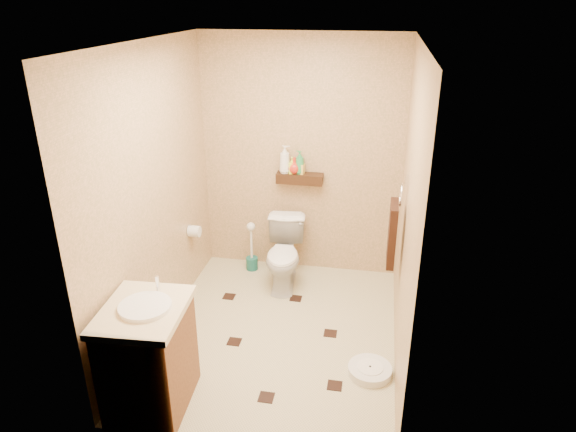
# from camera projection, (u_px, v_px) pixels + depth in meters

# --- Properties ---
(ground) EXTENTS (2.50, 2.50, 0.00)m
(ground) POSITION_uv_depth(u_px,v_px,m) (277.00, 334.00, 4.43)
(ground) COLOR beige
(ground) RESTS_ON ground
(wall_back) EXTENTS (2.00, 0.04, 2.40)m
(wall_back) POSITION_uv_depth(u_px,v_px,m) (301.00, 159.00, 5.08)
(wall_back) COLOR tan
(wall_back) RESTS_ON ground
(wall_front) EXTENTS (2.00, 0.04, 2.40)m
(wall_front) POSITION_uv_depth(u_px,v_px,m) (229.00, 290.00, 2.83)
(wall_front) COLOR tan
(wall_front) RESTS_ON ground
(wall_left) EXTENTS (0.04, 2.50, 2.40)m
(wall_left) POSITION_uv_depth(u_px,v_px,m) (154.00, 197.00, 4.12)
(wall_left) COLOR tan
(wall_left) RESTS_ON ground
(wall_right) EXTENTS (0.04, 2.50, 2.40)m
(wall_right) POSITION_uv_depth(u_px,v_px,m) (408.00, 215.00, 3.79)
(wall_right) COLOR tan
(wall_right) RESTS_ON ground
(ceiling) EXTENTS (2.00, 2.50, 0.02)m
(ceiling) POSITION_uv_depth(u_px,v_px,m) (274.00, 42.00, 3.48)
(ceiling) COLOR silver
(ceiling) RESTS_ON wall_back
(wall_shelf) EXTENTS (0.46, 0.14, 0.10)m
(wall_shelf) POSITION_uv_depth(u_px,v_px,m) (300.00, 178.00, 5.08)
(wall_shelf) COLOR #341D0E
(wall_shelf) RESTS_ON wall_back
(floor_accents) EXTENTS (1.24, 1.45, 0.01)m
(floor_accents) POSITION_uv_depth(u_px,v_px,m) (280.00, 338.00, 4.37)
(floor_accents) COLOR black
(floor_accents) RESTS_ON ground
(toilet) EXTENTS (0.43, 0.68, 0.66)m
(toilet) POSITION_uv_depth(u_px,v_px,m) (284.00, 255.00, 5.07)
(toilet) COLOR white
(toilet) RESTS_ON ground
(vanity) EXTENTS (0.58, 0.69, 0.92)m
(vanity) POSITION_uv_depth(u_px,v_px,m) (149.00, 356.00, 3.53)
(vanity) COLOR brown
(vanity) RESTS_ON ground
(bathroom_scale) EXTENTS (0.43, 0.43, 0.07)m
(bathroom_scale) POSITION_uv_depth(u_px,v_px,m) (370.00, 370.00, 3.95)
(bathroom_scale) COLOR silver
(bathroom_scale) RESTS_ON ground
(toilet_brush) EXTENTS (0.12, 0.12, 0.54)m
(toilet_brush) POSITION_uv_depth(u_px,v_px,m) (252.00, 253.00, 5.40)
(toilet_brush) COLOR #175C55
(toilet_brush) RESTS_ON ground
(towel_ring) EXTENTS (0.12, 0.30, 0.76)m
(towel_ring) POSITION_uv_depth(u_px,v_px,m) (393.00, 231.00, 4.13)
(towel_ring) COLOR silver
(towel_ring) RESTS_ON wall_right
(toilet_paper) EXTENTS (0.12, 0.11, 0.12)m
(toilet_paper) POSITION_uv_depth(u_px,v_px,m) (194.00, 231.00, 4.94)
(toilet_paper) COLOR silver
(toilet_paper) RESTS_ON wall_left
(bottle_a) EXTENTS (0.11, 0.11, 0.28)m
(bottle_a) POSITION_uv_depth(u_px,v_px,m) (285.00, 159.00, 5.03)
(bottle_a) COLOR silver
(bottle_a) RESTS_ON wall_shelf
(bottle_b) EXTENTS (0.09, 0.10, 0.16)m
(bottle_b) POSITION_uv_depth(u_px,v_px,m) (292.00, 165.00, 5.04)
(bottle_b) COLOR #DDED32
(bottle_b) RESTS_ON wall_shelf
(bottle_c) EXTENTS (0.17, 0.17, 0.16)m
(bottle_c) POSITION_uv_depth(u_px,v_px,m) (295.00, 165.00, 5.04)
(bottle_c) COLOR red
(bottle_c) RESTS_ON wall_shelf
(bottle_d) EXTENTS (0.12, 0.12, 0.23)m
(bottle_d) POSITION_uv_depth(u_px,v_px,m) (300.00, 162.00, 5.02)
(bottle_d) COLOR #2E8A4B
(bottle_d) RESTS_ON wall_shelf
(bottle_e) EXTENTS (0.08, 0.08, 0.15)m
(bottle_e) POSITION_uv_depth(u_px,v_px,m) (301.00, 166.00, 5.03)
(bottle_e) COLOR #E6C34C
(bottle_e) RESTS_ON wall_shelf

